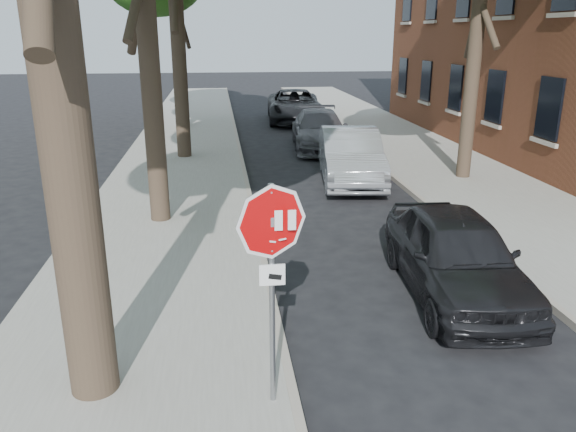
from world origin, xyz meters
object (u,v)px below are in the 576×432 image
at_px(car_b, 350,156).
at_px(car_c, 319,130).
at_px(car_d, 295,106).
at_px(car_a, 456,255).
at_px(stop_sign, 272,255).

distance_m(car_b, car_c, 5.08).
distance_m(car_b, car_d, 11.92).
relative_size(car_b, car_d, 0.84).
distance_m(car_a, car_b, 7.59).
height_order(car_a, car_c, car_a).
relative_size(stop_sign, car_a, 0.62).
bearing_deg(car_d, car_a, -85.87).
xyz_separation_m(stop_sign, car_b, (3.30, 10.26, -1.18)).
height_order(car_a, car_d, car_d).
bearing_deg(stop_sign, car_a, 38.96).
height_order(car_b, car_c, car_b).
bearing_deg(car_a, car_c, 94.10).
height_order(car_c, car_d, car_d).
bearing_deg(car_b, car_a, -82.88).
relative_size(car_c, car_d, 0.87).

